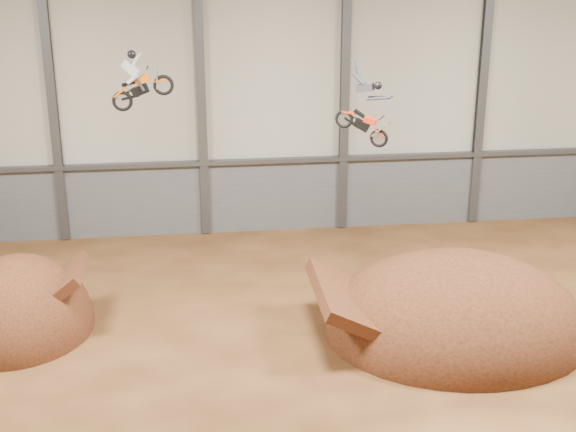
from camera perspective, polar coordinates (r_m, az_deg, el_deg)
The scene contains 12 objects.
floor at distance 26.10m, azimuth 2.63°, elevation -12.44°, with size 40.00×40.00×0.00m, color #482913.
back_wall at distance 37.62m, azimuth -1.06°, elevation 9.13°, with size 40.00×0.10×14.00m, color #BCB9A6.
lower_band_back at distance 38.82m, azimuth -0.99°, elevation 1.46°, with size 39.80×0.18×3.50m, color #5A5E62.
steel_rail at distance 38.16m, azimuth -0.98°, elevation 3.96°, with size 39.80×0.35×0.20m, color #47494F.
steel_column_1 at distance 37.72m, azimuth -16.48°, elevation 8.37°, with size 0.40×0.36×13.90m, color #47494F.
steel_column_2 at distance 37.22m, azimuth -6.19°, elevation 8.91°, with size 0.40×0.36×13.90m, color #47494F.
steel_column_3 at distance 37.91m, azimuth 4.06°, elevation 9.17°, with size 0.40×0.36×13.90m, color #47494F.
steel_column_4 at distance 39.73m, azimuth 13.66°, elevation 9.15°, with size 0.40×0.36×13.90m, color #47494F.
takeoff_ramp at distance 31.46m, azimuth -18.54°, elevation -7.60°, with size 5.45×6.29×5.45m, color #381A0E.
landing_ramp at distance 30.38m, azimuth 11.74°, elevation -7.94°, with size 9.69×8.58×5.59m, color #381A0E.
fmx_rider_a at distance 28.76m, azimuth -10.11°, elevation 9.95°, with size 2.26×0.86×2.04m, color #E65A00, non-canonical shape.
fmx_rider_b at distance 27.95m, azimuth 5.03°, elevation 7.96°, with size 2.69×0.77×2.31m, color red, non-canonical shape.
Camera 1 is at (-3.89, -21.78, 13.85)m, focal length 50.00 mm.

